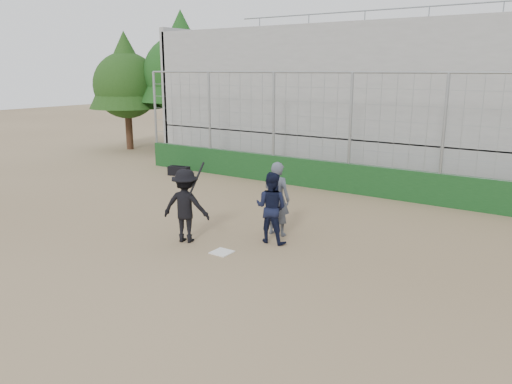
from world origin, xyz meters
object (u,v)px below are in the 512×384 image
Objects in this scene: equipment_bag at (179,171)px; catcher_crouched at (271,219)px; batter_at_plate at (186,206)px; umpire at (277,202)px.

catcher_crouched is at bearing -32.69° from equipment_bag.
batter_at_plate reaches higher than umpire.
batter_at_plate is 1.65× the size of catcher_crouched.
batter_at_plate is 2.28m from umpire.
batter_at_plate is 1.14× the size of umpire.
catcher_crouched reaches higher than equipment_bag.
batter_at_plate is at bearing 43.58° from umpire.
batter_at_plate reaches higher than catcher_crouched.
catcher_crouched is 0.68m from umpire.
umpire is at bearing -29.93° from equipment_bag.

